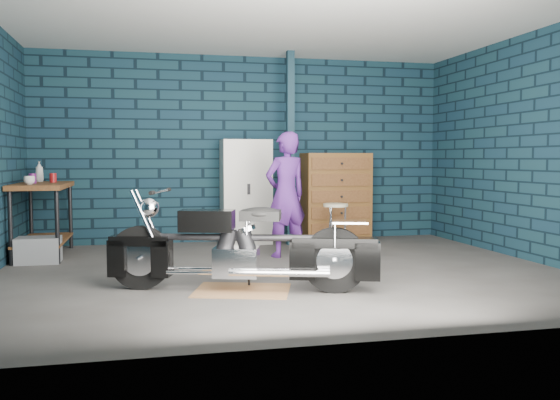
{
  "coord_description": "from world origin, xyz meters",
  "views": [
    {
      "loc": [
        -1.43,
        -6.12,
        1.21
      ],
      "look_at": [
        0.03,
        0.3,
        0.75
      ],
      "focal_mm": 38.0,
      "sensor_mm": 36.0,
      "label": 1
    }
  ],
  "objects_px": {
    "storage_bin": "(38,250)",
    "shop_stool": "(336,226)",
    "motorcycle": "(242,240)",
    "workbench": "(43,220)",
    "person": "(286,195)",
    "locker": "(246,192)",
    "tool_chest": "(336,197)"
  },
  "relations": [
    {
      "from": "workbench",
      "to": "shop_stool",
      "type": "height_order",
      "value": "workbench"
    },
    {
      "from": "locker",
      "to": "shop_stool",
      "type": "distance_m",
      "value": 1.41
    },
    {
      "from": "tool_chest",
      "to": "shop_stool",
      "type": "distance_m",
      "value": 0.9
    },
    {
      "from": "storage_bin",
      "to": "shop_stool",
      "type": "height_order",
      "value": "shop_stool"
    },
    {
      "from": "storage_bin",
      "to": "locker",
      "type": "relative_size",
      "value": 0.33
    },
    {
      "from": "workbench",
      "to": "shop_stool",
      "type": "distance_m",
      "value": 3.74
    },
    {
      "from": "workbench",
      "to": "tool_chest",
      "type": "xyz_separation_m",
      "value": [
        3.99,
        0.58,
        0.19
      ]
    },
    {
      "from": "shop_stool",
      "to": "tool_chest",
      "type": "bearing_deg",
      "value": 71.9
    },
    {
      "from": "storage_bin",
      "to": "shop_stool",
      "type": "distance_m",
      "value": 3.73
    },
    {
      "from": "workbench",
      "to": "motorcycle",
      "type": "distance_m",
      "value": 3.24
    },
    {
      "from": "motorcycle",
      "to": "locker",
      "type": "bearing_deg",
      "value": 97.08
    },
    {
      "from": "motorcycle",
      "to": "shop_stool",
      "type": "height_order",
      "value": "motorcycle"
    },
    {
      "from": "workbench",
      "to": "tool_chest",
      "type": "height_order",
      "value": "tool_chest"
    },
    {
      "from": "locker",
      "to": "shop_stool",
      "type": "bearing_deg",
      "value": -36.01
    },
    {
      "from": "workbench",
      "to": "shop_stool",
      "type": "xyz_separation_m",
      "value": [
        3.73,
        -0.21,
        -0.15
      ]
    },
    {
      "from": "person",
      "to": "storage_bin",
      "type": "bearing_deg",
      "value": -22.6
    },
    {
      "from": "locker",
      "to": "shop_stool",
      "type": "height_order",
      "value": "locker"
    },
    {
      "from": "workbench",
      "to": "motorcycle",
      "type": "bearing_deg",
      "value": -49.63
    },
    {
      "from": "storage_bin",
      "to": "shop_stool",
      "type": "xyz_separation_m",
      "value": [
        3.71,
        0.29,
        0.15
      ]
    },
    {
      "from": "workbench",
      "to": "locker",
      "type": "relative_size",
      "value": 0.95
    },
    {
      "from": "motorcycle",
      "to": "storage_bin",
      "type": "relative_size",
      "value": 4.36
    },
    {
      "from": "motorcycle",
      "to": "shop_stool",
      "type": "bearing_deg",
      "value": 71.3
    },
    {
      "from": "locker",
      "to": "tool_chest",
      "type": "distance_m",
      "value": 1.35
    },
    {
      "from": "person",
      "to": "shop_stool",
      "type": "height_order",
      "value": "person"
    },
    {
      "from": "person",
      "to": "locker",
      "type": "relative_size",
      "value": 1.04
    },
    {
      "from": "motorcycle",
      "to": "storage_bin",
      "type": "distance_m",
      "value": 2.88
    },
    {
      "from": "motorcycle",
      "to": "storage_bin",
      "type": "height_order",
      "value": "motorcycle"
    },
    {
      "from": "shop_stool",
      "to": "motorcycle",
      "type": "bearing_deg",
      "value": -125.96
    },
    {
      "from": "storage_bin",
      "to": "motorcycle",
      "type": "bearing_deg",
      "value": -43.44
    },
    {
      "from": "workbench",
      "to": "person",
      "type": "xyz_separation_m",
      "value": [
        2.93,
        -0.69,
        0.32
      ]
    },
    {
      "from": "workbench",
      "to": "storage_bin",
      "type": "distance_m",
      "value": 0.59
    },
    {
      "from": "motorcycle",
      "to": "person",
      "type": "xyz_separation_m",
      "value": [
        0.83,
        1.78,
        0.3
      ]
    }
  ]
}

